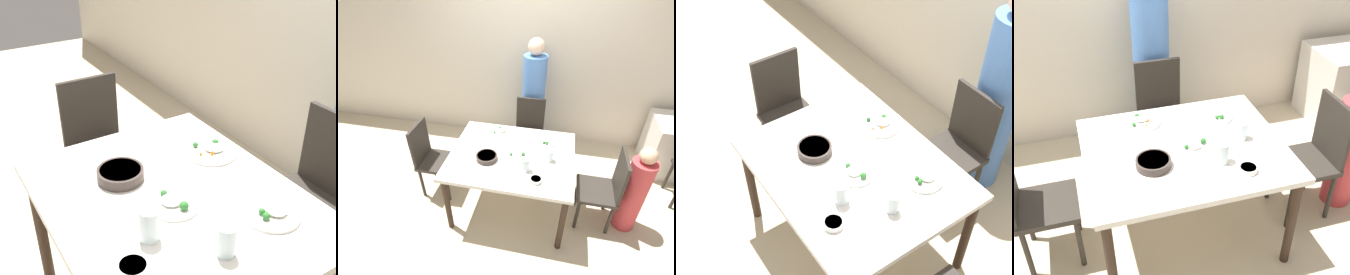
# 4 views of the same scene
# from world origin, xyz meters

# --- Properties ---
(ground_plane) EXTENTS (10.00, 10.00, 0.00)m
(ground_plane) POSITION_xyz_m (0.00, 0.00, 0.00)
(ground_plane) COLOR beige
(dining_table) EXTENTS (1.28, 1.04, 0.76)m
(dining_table) POSITION_xyz_m (0.00, 0.00, 0.68)
(dining_table) COLOR silver
(dining_table) RESTS_ON ground_plane
(chair_adult_spot) EXTENTS (0.40, 0.40, 0.93)m
(chair_adult_spot) POSITION_xyz_m (0.06, 0.86, 0.50)
(chair_adult_spot) COLOR #2D2823
(chair_adult_spot) RESTS_ON ground_plane
(chair_empty_left) EXTENTS (0.40, 0.40, 0.93)m
(chair_empty_left) POSITION_xyz_m (-0.98, 0.06, 0.50)
(chair_empty_left) COLOR #2D2823
(chair_empty_left) RESTS_ON ground_plane
(person_adult) EXTENTS (0.31, 0.31, 1.64)m
(person_adult) POSITION_xyz_m (0.06, 1.19, 0.77)
(person_adult) COLOR #5184D1
(person_adult) RESTS_ON ground_plane
(bowl_curry) EXTENTS (0.22, 0.22, 0.05)m
(bowl_curry) POSITION_xyz_m (-0.24, -0.13, 0.79)
(bowl_curry) COLOR #3D332D
(bowl_curry) RESTS_ON dining_table
(plate_rice_adult) EXTENTS (0.23, 0.23, 0.05)m
(plate_rice_adult) POSITION_xyz_m (0.32, 0.28, 0.78)
(plate_rice_adult) COLOR white
(plate_rice_adult) RESTS_ON dining_table
(plate_rice_child) EXTENTS (0.27, 0.27, 0.05)m
(plate_rice_child) POSITION_xyz_m (-0.20, 0.36, 0.78)
(plate_rice_child) COLOR white
(plate_rice_child) RESTS_ON dining_table
(plate_noodles) EXTENTS (0.21, 0.21, 0.06)m
(plate_noodles) POSITION_xyz_m (0.06, -0.03, 0.78)
(plate_noodles) COLOR white
(plate_noodles) RESTS_ON dining_table
(bowl_rice_small) EXTENTS (0.11, 0.11, 0.04)m
(bowl_rice_small) POSITION_xyz_m (0.29, -0.34, 0.78)
(bowl_rice_small) COLOR white
(bowl_rice_small) RESTS_ON dining_table
(glass_water_tall) EXTENTS (0.08, 0.08, 0.14)m
(glass_water_tall) POSITION_xyz_m (0.17, -0.21, 0.83)
(glass_water_tall) COLOR silver
(glass_water_tall) RESTS_ON dining_table
(glass_water_short) EXTENTS (0.07, 0.07, 0.13)m
(glass_water_short) POSITION_xyz_m (0.39, -0.02, 0.83)
(glass_water_short) COLOR silver
(glass_water_short) RESTS_ON dining_table
(napkin_folded) EXTENTS (0.14, 0.14, 0.01)m
(napkin_folded) POSITION_xyz_m (-0.40, -0.02, 0.77)
(napkin_folded) COLOR white
(napkin_folded) RESTS_ON dining_table
(fork_steel) EXTENTS (0.18, 0.07, 0.01)m
(fork_steel) POSITION_xyz_m (0.48, -0.14, 0.77)
(fork_steel) COLOR silver
(fork_steel) RESTS_ON dining_table
(spoon_steel) EXTENTS (0.18, 0.02, 0.01)m
(spoon_steel) POSITION_xyz_m (-0.25, -0.37, 0.77)
(spoon_steel) COLOR silver
(spoon_steel) RESTS_ON dining_table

